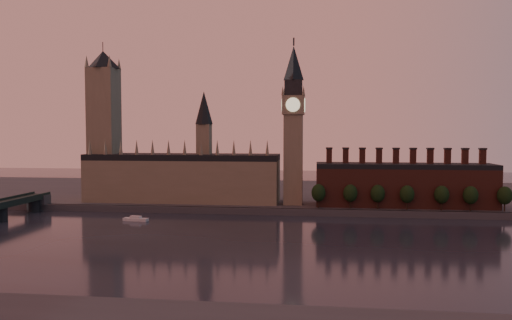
{
  "coord_description": "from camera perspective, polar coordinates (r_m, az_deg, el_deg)",
  "views": [
    {
      "loc": [
        25.1,
        -212.56,
        50.61
      ],
      "look_at": [
        -7.58,
        55.0,
        35.65
      ],
      "focal_mm": 35.0,
      "sensor_mm": 36.0,
      "label": 1
    }
  ],
  "objects": [
    {
      "name": "victoria_tower",
      "position": [
        358.36,
        -16.97,
        4.39
      ],
      "size": [
        24.0,
        24.0,
        108.0
      ],
      "color": "#81725B",
      "rests_on": "north_bank"
    },
    {
      "name": "embankment_tree_5",
      "position": [
        321.61,
        23.32,
        -3.72
      ],
      "size": [
        8.6,
        8.6,
        14.88
      ],
      "color": "black",
      "rests_on": "north_bank"
    },
    {
      "name": "ground",
      "position": [
        219.94,
        0.23,
        -10.13
      ],
      "size": [
        900.0,
        900.0,
        0.0
      ],
      "primitive_type": "plane",
      "color": "black",
      "rests_on": "ground"
    },
    {
      "name": "embankment_tree_2",
      "position": [
        312.37,
        13.74,
        -3.74
      ],
      "size": [
        8.6,
        8.6,
        14.88
      ],
      "color": "black",
      "rests_on": "north_bank"
    },
    {
      "name": "chimney_block",
      "position": [
        328.84,
        16.56,
        -2.68
      ],
      "size": [
        110.0,
        25.0,
        37.0
      ],
      "color": "brown",
      "rests_on": "north_bank"
    },
    {
      "name": "embankment_tree_0",
      "position": [
        309.67,
        7.15,
        -3.74
      ],
      "size": [
        8.6,
        8.6,
        14.88
      ],
      "color": "black",
      "rests_on": "north_bank"
    },
    {
      "name": "palace_of_westminster",
      "position": [
        340.72,
        -8.3,
        -1.74
      ],
      "size": [
        130.0,
        30.3,
        74.0
      ],
      "color": "#81725B",
      "rests_on": "north_bank"
    },
    {
      "name": "river_boat",
      "position": [
        295.15,
        -13.58,
        -6.57
      ],
      "size": [
        14.84,
        5.83,
        2.89
      ],
      "rotation": [
        0.0,
        0.0,
        -0.12
      ],
      "color": "silver",
      "rests_on": "ground"
    },
    {
      "name": "north_bank",
      "position": [
        394.41,
        3.27,
        -3.91
      ],
      "size": [
        900.0,
        182.0,
        4.0
      ],
      "color": "#414146",
      "rests_on": "ground"
    },
    {
      "name": "embankment_tree_1",
      "position": [
        310.59,
        10.73,
        -3.75
      ],
      "size": [
        8.6,
        8.6,
        14.88
      ],
      "color": "black",
      "rests_on": "north_bank"
    },
    {
      "name": "embankment_tree_4",
      "position": [
        318.18,
        20.46,
        -3.73
      ],
      "size": [
        8.6,
        8.6,
        14.88
      ],
      "color": "black",
      "rests_on": "north_bank"
    },
    {
      "name": "embankment_tree_3",
      "position": [
        313.72,
        16.88,
        -3.76
      ],
      "size": [
        8.6,
        8.6,
        14.88
      ],
      "color": "black",
      "rests_on": "north_bank"
    },
    {
      "name": "big_ben",
      "position": [
        322.97,
        4.3,
        4.27
      ],
      "size": [
        15.0,
        15.0,
        107.0
      ],
      "color": "#81725B",
      "rests_on": "north_bank"
    },
    {
      "name": "embankment_tree_6",
      "position": [
        328.45,
        26.56,
        -3.65
      ],
      "size": [
        8.6,
        8.6,
        14.88
      ],
      "color": "black",
      "rests_on": "north_bank"
    }
  ]
}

